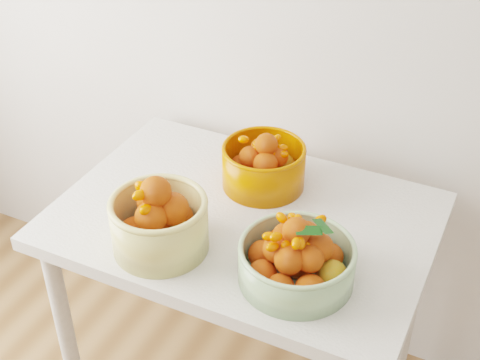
# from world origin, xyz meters

# --- Properties ---
(table) EXTENTS (1.00, 0.70, 0.75)m
(table) POSITION_xyz_m (-0.39, 1.60, 0.65)
(table) COLOR silver
(table) RESTS_ON ground
(bowl_cream) EXTENTS (0.31, 0.31, 0.21)m
(bowl_cream) POSITION_xyz_m (-0.52, 1.39, 0.83)
(bowl_cream) COLOR #DAC978
(bowl_cream) RESTS_ON table
(bowl_green) EXTENTS (0.36, 0.36, 0.18)m
(bowl_green) POSITION_xyz_m (-0.17, 1.43, 0.81)
(bowl_green) COLOR #95B785
(bowl_green) RESTS_ON table
(bowl_orange) EXTENTS (0.28, 0.28, 0.17)m
(bowl_orange) POSITION_xyz_m (-0.40, 1.75, 0.82)
(bowl_orange) COLOR #C84E01
(bowl_orange) RESTS_ON table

